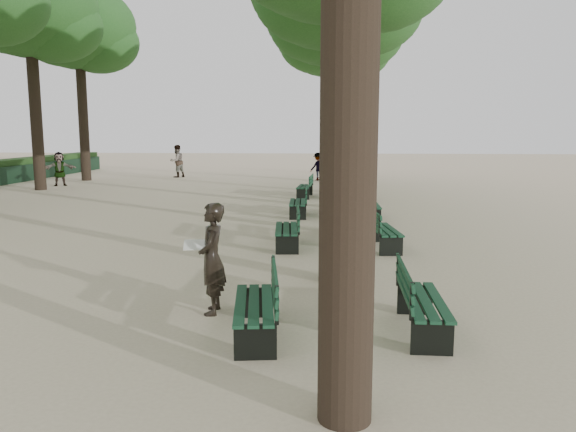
{
  "coord_description": "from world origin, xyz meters",
  "views": [
    {
      "loc": [
        1.32,
        -7.06,
        2.75
      ],
      "look_at": [
        0.6,
        3.0,
        1.2
      ],
      "focal_mm": 35.0,
      "sensor_mm": 36.0,
      "label": 1
    }
  ],
  "objects": [
    {
      "name": "tree_central_4",
      "position": [
        1.5,
        18.0,
        7.65
      ],
      "size": [
        6.0,
        6.0,
        9.95
      ],
      "color": "#33261C",
      "rests_on": "ground"
    },
    {
      "name": "bench_right_2",
      "position": [
        2.63,
        10.33,
        0.27
      ],
      "size": [
        0.61,
        1.81,
        0.92
      ],
      "color": "black",
      "rests_on": "ground"
    },
    {
      "name": "bench_left_0",
      "position": [
        0.37,
        0.1,
        0.27
      ],
      "size": [
        0.79,
        1.86,
        0.92
      ],
      "color": "black",
      "rests_on": "ground"
    },
    {
      "name": "pedestrian_e",
      "position": [
        -11.99,
        19.91,
        0.84
      ],
      "size": [
        1.55,
        1.0,
        1.68
      ],
      "primitive_type": "imported",
      "rotation": [
        0.0,
        0.0,
        0.46
      ],
      "color": "#262628",
      "rests_on": "ground"
    },
    {
      "name": "ground",
      "position": [
        0.0,
        0.0,
        0.0
      ],
      "size": [
        120.0,
        120.0,
        0.0
      ],
      "primitive_type": "plane",
      "color": "beige",
      "rests_on": "ground"
    },
    {
      "name": "tree_central_5",
      "position": [
        1.5,
        23.0,
        7.65
      ],
      "size": [
        6.0,
        6.0,
        9.95
      ],
      "color": "#33261C",
      "rests_on": "ground"
    },
    {
      "name": "pedestrian_a",
      "position": [
        -7.52,
        25.32,
        0.95
      ],
      "size": [
        0.85,
        0.96,
        1.89
      ],
      "primitive_type": "imported",
      "rotation": [
        0.0,
        0.0,
        4.08
      ],
      "color": "#262628",
      "rests_on": "ground"
    },
    {
      "name": "pedestrian_d",
      "position": [
        1.51,
        29.12,
        0.91
      ],
      "size": [
        0.95,
        0.56,
        1.83
      ],
      "primitive_type": "imported",
      "rotation": [
        0.0,
        0.0,
        2.91
      ],
      "color": "#262628",
      "rests_on": "ground"
    },
    {
      "name": "bench_left_3",
      "position": [
        0.37,
        15.94,
        0.27
      ],
      "size": [
        0.67,
        1.83,
        0.92
      ],
      "color": "black",
      "rests_on": "ground"
    },
    {
      "name": "bench_left_2",
      "position": [
        0.37,
        10.82,
        0.27
      ],
      "size": [
        0.63,
        1.82,
        0.92
      ],
      "color": "black",
      "rests_on": "ground"
    },
    {
      "name": "bench_left_1",
      "position": [
        0.37,
        5.93,
        0.27
      ],
      "size": [
        0.7,
        1.84,
        0.92
      ],
      "color": "black",
      "rests_on": "ground"
    },
    {
      "name": "man_with_map",
      "position": [
        -0.4,
        1.04,
        0.84
      ],
      "size": [
        0.63,
        0.7,
        1.68
      ],
      "color": "black",
      "rests_on": "ground"
    },
    {
      "name": "bench_right_3",
      "position": [
        2.63,
        15.35,
        0.27
      ],
      "size": [
        0.75,
        1.85,
        0.92
      ],
      "color": "black",
      "rests_on": "ground"
    },
    {
      "name": "pedestrian_b",
      "position": [
        0.77,
        23.89,
        0.76
      ],
      "size": [
        0.96,
        0.86,
        1.52
      ],
      "primitive_type": "imported",
      "rotation": [
        0.0,
        0.0,
        3.83
      ],
      "color": "#262628",
      "rests_on": "ground"
    },
    {
      "name": "tree_far_4",
      "position": [
        -12.0,
        18.0,
        8.14
      ],
      "size": [
        6.0,
        6.0,
        10.45
      ],
      "color": "#33261C",
      "rests_on": "ground"
    },
    {
      "name": "bench_right_1",
      "position": [
        2.63,
        5.95,
        0.27
      ],
      "size": [
        0.78,
        1.86,
        0.92
      ],
      "color": "black",
      "rests_on": "ground"
    },
    {
      "name": "tree_far_5",
      "position": [
        -12.0,
        23.0,
        8.14
      ],
      "size": [
        6.0,
        6.0,
        10.45
      ],
      "color": "#33261C",
      "rests_on": "ground"
    },
    {
      "name": "bench_right_0",
      "position": [
        2.63,
        0.41,
        0.27
      ],
      "size": [
        0.6,
        1.81,
        0.92
      ],
      "color": "black",
      "rests_on": "ground"
    }
  ]
}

